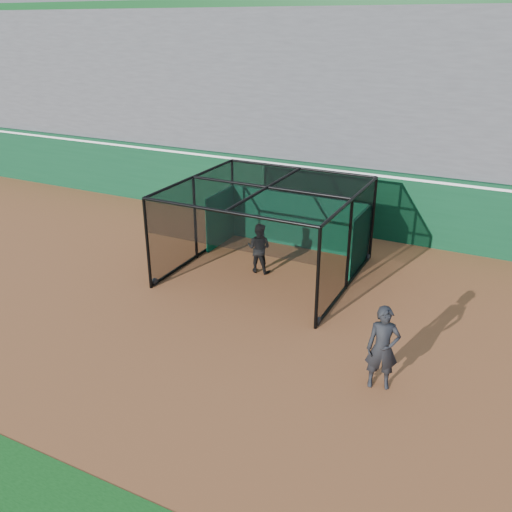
% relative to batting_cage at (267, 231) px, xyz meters
% --- Properties ---
extents(ground, '(120.00, 120.00, 0.00)m').
position_rel_batting_cage_xyz_m(ground, '(0.39, -3.93, -1.38)').
color(ground, brown).
rests_on(ground, ground).
extents(outfield_wall, '(50.00, 0.50, 2.50)m').
position_rel_batting_cage_xyz_m(outfield_wall, '(0.39, 4.57, -0.09)').
color(outfield_wall, '#0A371D').
rests_on(outfield_wall, ground).
extents(grandstand, '(50.00, 7.85, 8.95)m').
position_rel_batting_cage_xyz_m(grandstand, '(0.39, 8.34, 3.10)').
color(grandstand, '#4C4C4F').
rests_on(grandstand, ground).
extents(batting_cage, '(5.28, 5.15, 2.77)m').
position_rel_batting_cage_xyz_m(batting_cage, '(0.00, 0.00, 0.00)').
color(batting_cage, black).
rests_on(batting_cage, ground).
extents(batter, '(0.82, 0.66, 1.59)m').
position_rel_batting_cage_xyz_m(batter, '(-0.25, -0.07, -0.58)').
color(batter, black).
rests_on(batter, ground).
extents(on_deck_player, '(0.80, 0.65, 1.90)m').
position_rel_batting_cage_xyz_m(on_deck_player, '(4.68, -4.18, -0.43)').
color(on_deck_player, black).
rests_on(on_deck_player, ground).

